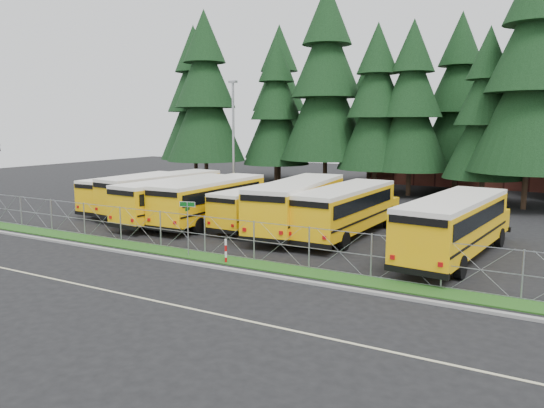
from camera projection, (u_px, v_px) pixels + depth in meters
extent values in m
plane|color=black|center=(232.00, 252.00, 28.00)|extent=(120.00, 120.00, 0.00)
cube|color=gray|center=(196.00, 264.00, 25.33)|extent=(50.00, 0.25, 0.12)
cube|color=#1D4D16|center=(213.00, 258.00, 26.53)|extent=(50.00, 1.40, 0.06)
cube|color=beige|center=(120.00, 293.00, 21.13)|extent=(50.00, 0.12, 0.01)
cube|color=maroon|center=(477.00, 157.00, 58.97)|extent=(22.00, 10.00, 6.00)
cylinder|color=#999CA2|center=(188.00, 229.00, 26.85)|extent=(0.06, 0.06, 2.80)
cube|color=#0B5115|center=(187.00, 204.00, 26.65)|extent=(0.78, 0.25, 0.22)
cube|color=white|center=(187.00, 204.00, 26.65)|extent=(0.81, 0.25, 0.26)
cube|color=#0B5115|center=(187.00, 209.00, 26.69)|extent=(0.18, 0.54, 0.18)
cylinder|color=#B20C0C|center=(226.00, 251.00, 25.56)|extent=(0.11, 0.11, 1.20)
cylinder|color=#999CA2|center=(233.00, 144.00, 43.77)|extent=(0.20, 0.20, 10.00)
cube|color=#999CA2|center=(233.00, 82.00, 43.01)|extent=(0.70, 0.35, 0.18)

